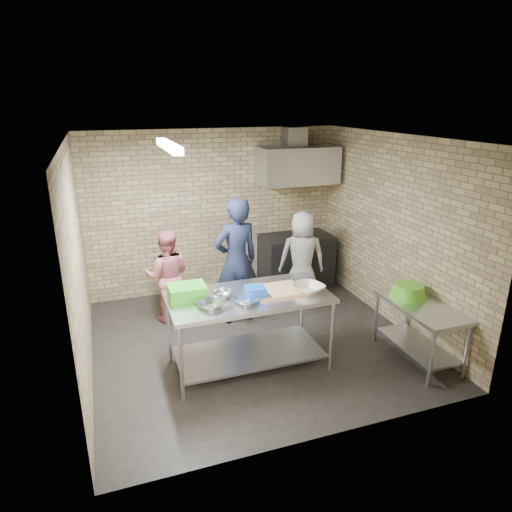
{
  "coord_description": "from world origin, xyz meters",
  "views": [
    {
      "loc": [
        -1.8,
        -5.21,
        3.14
      ],
      "look_at": [
        0.1,
        0.2,
        1.15
      ],
      "focal_mm": 31.93,
      "sensor_mm": 36.0,
      "label": 1
    }
  ],
  "objects_px": {
    "side_counter": "(418,332)",
    "blue_tub": "(255,292)",
    "green_basin": "(408,291)",
    "bottle_green": "(317,167)",
    "woman_white": "(302,257)",
    "stove": "(296,260)",
    "woman_pink": "(168,276)",
    "bottle_red": "(295,168)",
    "prep_table": "(249,331)",
    "man_navy": "(236,261)",
    "green_crate": "(187,292)"
  },
  "relations": [
    {
      "from": "prep_table",
      "to": "bottle_red",
      "type": "distance_m",
      "value": 3.34
    },
    {
      "from": "bottle_red",
      "to": "woman_pink",
      "type": "distance_m",
      "value": 2.86
    },
    {
      "from": "side_counter",
      "to": "green_basin",
      "type": "bearing_deg",
      "value": 94.57
    },
    {
      "from": "green_crate",
      "to": "bottle_red",
      "type": "xyz_separation_m",
      "value": [
        2.36,
        2.32,
        0.99
      ]
    },
    {
      "from": "blue_tub",
      "to": "prep_table",
      "type": "bearing_deg",
      "value": 116.57
    },
    {
      "from": "side_counter",
      "to": "green_crate",
      "type": "distance_m",
      "value": 2.91
    },
    {
      "from": "stove",
      "to": "woman_pink",
      "type": "relative_size",
      "value": 0.86
    },
    {
      "from": "green_basin",
      "to": "woman_white",
      "type": "height_order",
      "value": "woman_white"
    },
    {
      "from": "stove",
      "to": "blue_tub",
      "type": "distance_m",
      "value": 2.84
    },
    {
      "from": "green_basin",
      "to": "bottle_green",
      "type": "bearing_deg",
      "value": 89.58
    },
    {
      "from": "bottle_green",
      "to": "woman_pink",
      "type": "relative_size",
      "value": 0.11
    },
    {
      "from": "prep_table",
      "to": "man_navy",
      "type": "relative_size",
      "value": 1.02
    },
    {
      "from": "prep_table",
      "to": "stove",
      "type": "xyz_separation_m",
      "value": [
        1.61,
        2.2,
        -0.03
      ]
    },
    {
      "from": "bottle_green",
      "to": "woman_pink",
      "type": "height_order",
      "value": "bottle_green"
    },
    {
      "from": "stove",
      "to": "green_basin",
      "type": "height_order",
      "value": "green_basin"
    },
    {
      "from": "stove",
      "to": "man_navy",
      "type": "xyz_separation_m",
      "value": [
        -1.38,
        -0.97,
        0.48
      ]
    },
    {
      "from": "green_crate",
      "to": "woman_pink",
      "type": "relative_size",
      "value": 0.3
    },
    {
      "from": "bottle_red",
      "to": "woman_pink",
      "type": "xyz_separation_m",
      "value": [
        -2.38,
        -0.86,
        -1.34
      ]
    },
    {
      "from": "stove",
      "to": "green_basin",
      "type": "xyz_separation_m",
      "value": [
        0.43,
        -2.5,
        0.38
      ]
    },
    {
      "from": "blue_tub",
      "to": "bottle_red",
      "type": "bearing_deg",
      "value": 57.69
    },
    {
      "from": "green_basin",
      "to": "bottle_red",
      "type": "relative_size",
      "value": 2.56
    },
    {
      "from": "stove",
      "to": "man_navy",
      "type": "relative_size",
      "value": 0.65
    },
    {
      "from": "blue_tub",
      "to": "bottle_green",
      "type": "xyz_separation_m",
      "value": [
        2.01,
        2.54,
        0.99
      ]
    },
    {
      "from": "bottle_green",
      "to": "woman_pink",
      "type": "xyz_separation_m",
      "value": [
        -2.78,
        -0.86,
        -1.32
      ]
    },
    {
      "from": "man_navy",
      "to": "woman_white",
      "type": "xyz_separation_m",
      "value": [
        1.19,
        0.32,
        -0.18
      ]
    },
    {
      "from": "prep_table",
      "to": "blue_tub",
      "type": "height_order",
      "value": "blue_tub"
    },
    {
      "from": "green_basin",
      "to": "man_navy",
      "type": "distance_m",
      "value": 2.37
    },
    {
      "from": "blue_tub",
      "to": "bottle_green",
      "type": "relative_size",
      "value": 1.41
    },
    {
      "from": "green_basin",
      "to": "woman_white",
      "type": "xyz_separation_m",
      "value": [
        -0.62,
        1.85,
        -0.09
      ]
    },
    {
      "from": "green_crate",
      "to": "stove",
      "type": "bearing_deg",
      "value": 42.06
    },
    {
      "from": "blue_tub",
      "to": "green_basin",
      "type": "relative_size",
      "value": 0.46
    },
    {
      "from": "blue_tub",
      "to": "woman_pink",
      "type": "bearing_deg",
      "value": 114.59
    },
    {
      "from": "side_counter",
      "to": "blue_tub",
      "type": "relative_size",
      "value": 5.67
    },
    {
      "from": "bottle_red",
      "to": "green_basin",
      "type": "bearing_deg",
      "value": -82.1
    },
    {
      "from": "prep_table",
      "to": "bottle_green",
      "type": "relative_size",
      "value": 12.69
    },
    {
      "from": "prep_table",
      "to": "blue_tub",
      "type": "relative_size",
      "value": 9.0
    },
    {
      "from": "side_counter",
      "to": "woman_white",
      "type": "relative_size",
      "value": 0.8
    },
    {
      "from": "bottle_red",
      "to": "bottle_green",
      "type": "distance_m",
      "value": 0.4
    },
    {
      "from": "prep_table",
      "to": "stove",
      "type": "relative_size",
      "value": 1.59
    },
    {
      "from": "bottle_red",
      "to": "man_navy",
      "type": "xyz_separation_m",
      "value": [
        -1.43,
        -1.21,
        -1.1
      ]
    },
    {
      "from": "green_crate",
      "to": "bottle_green",
      "type": "bearing_deg",
      "value": 40.1
    },
    {
      "from": "bottle_green",
      "to": "blue_tub",
      "type": "bearing_deg",
      "value": -128.3
    },
    {
      "from": "blue_tub",
      "to": "green_basin",
      "type": "bearing_deg",
      "value": -5.69
    },
    {
      "from": "green_basin",
      "to": "woman_pink",
      "type": "bearing_deg",
      "value": 145.74
    },
    {
      "from": "green_crate",
      "to": "bottle_green",
      "type": "relative_size",
      "value": 2.82
    },
    {
      "from": "prep_table",
      "to": "man_navy",
      "type": "distance_m",
      "value": 1.33
    },
    {
      "from": "woman_white",
      "to": "bottle_red",
      "type": "bearing_deg",
      "value": -89.18
    },
    {
      "from": "prep_table",
      "to": "stove",
      "type": "distance_m",
      "value": 2.73
    },
    {
      "from": "green_crate",
      "to": "man_navy",
      "type": "distance_m",
      "value": 1.45
    },
    {
      "from": "green_crate",
      "to": "bottle_red",
      "type": "bearing_deg",
      "value": 44.56
    }
  ]
}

